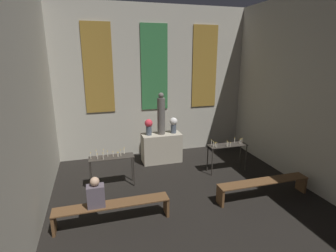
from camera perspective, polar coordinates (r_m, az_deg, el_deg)
The scene contains 10 objects.
wall_back at distance 9.36m, azimuth -3.06°, elevation 9.59°, with size 6.94×0.16×5.17m.
altar at distance 8.92m, azimuth -1.44°, elevation -4.73°, with size 1.31×0.62×0.98m.
statue at distance 8.59m, azimuth -1.49°, elevation 2.43°, with size 0.26×0.26×1.39m.
flower_vase_left at distance 8.58m, azimuth -4.22°, elevation 0.02°, with size 0.26×0.26×0.53m.
flower_vase_right at distance 8.79m, azimuth 1.21°, elevation 0.43°, with size 0.26×0.26×0.53m.
candle_rack_left at distance 7.35m, azimuth -12.17°, elevation -7.55°, with size 1.20×0.39×1.06m.
candle_rack_right at distance 8.29m, azimuth 12.76°, elevation -4.90°, with size 1.20×0.39×1.08m.
pew_back_left at distance 6.03m, azimuth -11.92°, elevation -17.14°, with size 2.45×0.36×0.47m.
pew_back_right at distance 7.23m, azimuth 20.01°, elevation -11.95°, with size 2.45×0.36×0.47m.
person_seated at distance 5.82m, azimuth -15.46°, elevation -14.07°, with size 0.36×0.24×0.67m.
Camera 1 is at (-2.12, 2.16, 3.57)m, focal length 28.00 mm.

